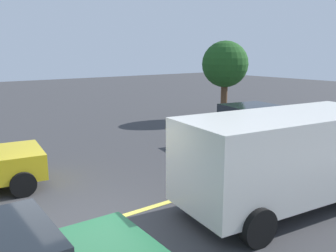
% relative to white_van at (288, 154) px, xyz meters
% --- Properties ---
extents(ground_plane, '(80.00, 80.00, 0.00)m').
position_rel_white_van_xyz_m(ground_plane, '(-4.15, 1.82, -1.27)').
color(ground_plane, '#38383A').
extents(lane_marking_centre, '(28.00, 0.16, 0.01)m').
position_rel_white_van_xyz_m(lane_marking_centre, '(-1.15, 1.82, -1.26)').
color(lane_marking_centre, '#E0D14C').
extents(white_van, '(5.42, 2.80, 2.20)m').
position_rel_white_van_xyz_m(white_van, '(0.00, 0.00, 0.00)').
color(white_van, silver).
rests_on(white_van, ground_plane).
extents(car_white_near_curb, '(4.42, 2.64, 1.54)m').
position_rel_white_van_xyz_m(car_white_near_curb, '(3.76, 4.47, -0.49)').
color(car_white_near_curb, white).
rests_on(car_white_near_curb, ground_plane).
extents(tree_left_verge, '(2.42, 2.42, 4.12)m').
position_rel_white_van_xyz_m(tree_left_verge, '(6.97, 8.82, 1.61)').
color(tree_left_verge, '#513823').
rests_on(tree_left_verge, ground_plane).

